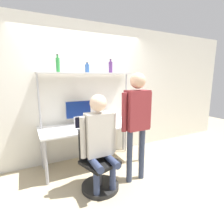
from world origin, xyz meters
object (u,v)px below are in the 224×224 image
object	(u,v)px
office_chair	(98,171)
bottle_purple	(111,67)
person_seated	(100,136)
person_standing	(137,114)
bottle_green	(58,65)
monitor	(79,111)
bottle_blue	(87,68)
laptop	(84,125)
cell_phone	(98,127)

from	to	relation	value
office_chair	bottle_purple	distance (m)	1.97
office_chair	person_seated	xyz separation A→B (m)	(0.01, -0.04, 0.57)
person_standing	bottle_green	bearing A→B (deg)	132.30
bottle_purple	person_standing	bearing A→B (deg)	-93.89
monitor	bottle_green	world-z (taller)	bottle_green
bottle_blue	person_standing	bearing A→B (deg)	-68.21
monitor	laptop	size ratio (longest dim) A/B	1.57
office_chair	bottle_green	distance (m)	1.89
office_chair	person_standing	size ratio (longest dim) A/B	0.52
bottle_blue	person_seated	bearing A→B (deg)	-100.80
laptop	bottle_green	distance (m)	1.14
monitor	bottle_blue	world-z (taller)	bottle_blue
person_seated	bottle_blue	distance (m)	1.41
bottle_blue	laptop	bearing A→B (deg)	-121.31
person_seated	bottle_green	distance (m)	1.47
bottle_green	person_seated	bearing A→B (deg)	-71.16
cell_phone	person_standing	distance (m)	0.84
bottle_green	bottle_purple	bearing A→B (deg)	0.00
bottle_blue	bottle_green	bearing A→B (deg)	180.00
person_standing	bottle_blue	distance (m)	1.33
bottle_blue	bottle_green	xyz separation A→B (m)	(-0.53, 0.00, 0.05)
cell_phone	office_chair	world-z (taller)	office_chair
monitor	laptop	bearing A→B (deg)	-93.73
monitor	bottle_green	size ratio (longest dim) A/B	1.66
person_standing	bottle_green	distance (m)	1.60
cell_phone	person_seated	xyz separation A→B (m)	(-0.23, -0.63, 0.06)
monitor	bottle_blue	bearing A→B (deg)	-7.63
office_chair	bottle_green	bearing A→B (deg)	108.97
monitor	bottle_purple	distance (m)	1.07
cell_phone	person_seated	world-z (taller)	person_seated
bottle_blue	bottle_purple	bearing A→B (deg)	0.00
bottle_blue	office_chair	bearing A→B (deg)	-101.95
monitor	bottle_purple	size ratio (longest dim) A/B	1.85
laptop	cell_phone	bearing A→B (deg)	-3.44
person_standing	bottle_purple	world-z (taller)	bottle_purple
laptop	bottle_green	world-z (taller)	bottle_green
person_standing	person_seated	bearing A→B (deg)	175.97
person_seated	person_standing	world-z (taller)	person_standing
bottle_blue	cell_phone	bearing A→B (deg)	-84.11
laptop	person_standing	size ratio (longest dim) A/B	0.18
laptop	cell_phone	xyz separation A→B (m)	(0.25, -0.02, -0.06)
cell_phone	office_chair	distance (m)	0.81
cell_phone	monitor	bearing A→B (deg)	120.08
cell_phone	bottle_blue	distance (m)	1.11
office_chair	person_standing	bearing A→B (deg)	-7.79
laptop	cell_phone	world-z (taller)	laptop
office_chair	cell_phone	bearing A→B (deg)	67.83
office_chair	bottle_purple	world-z (taller)	bottle_purple
laptop	office_chair	world-z (taller)	laptop
cell_phone	person_standing	xyz separation A→B (m)	(0.38, -0.67, 0.33)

